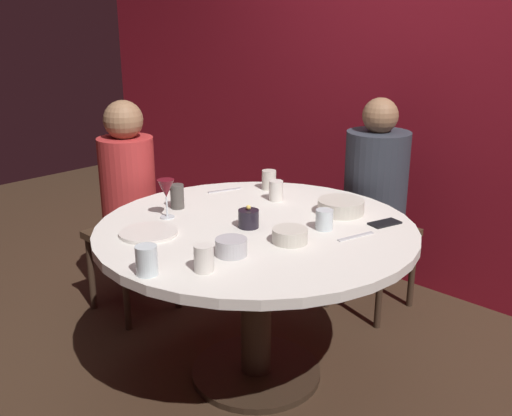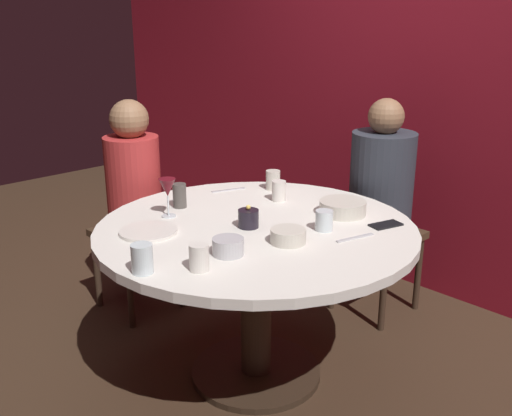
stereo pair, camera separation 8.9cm
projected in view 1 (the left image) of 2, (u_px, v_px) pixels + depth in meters
The scene contains 20 objects.
ground_plane at pixel (256, 374), 2.76m from camera, with size 8.00×8.00×0.00m, color #382619.
back_wall at pixel (431, 70), 3.33m from camera, with size 6.00×0.10×2.60m, color maroon.
dining_table at pixel (256, 257), 2.58m from camera, with size 1.38×1.38×0.74m.
seated_diner_left at pixel (128, 185), 3.15m from camera, with size 0.40×0.40×1.18m.
seated_diner_back at pixel (376, 184), 3.17m from camera, with size 0.40×0.40×1.19m.
candle_holder at pixel (249, 218), 2.50m from camera, with size 0.09×0.09×0.10m.
wine_glass at pixel (166, 190), 2.59m from camera, with size 0.08×0.08×0.18m.
dinner_plate at pixel (149, 233), 2.43m from camera, with size 0.24×0.24×0.01m, color silver.
cell_phone at pixel (385, 223), 2.55m from camera, with size 0.07×0.14×0.01m, color black.
bowl_serving_large at pixel (231, 247), 2.22m from camera, with size 0.12×0.12×0.06m, color #B7B7BC.
bowl_salad_center at pixel (290, 235), 2.34m from camera, with size 0.14×0.14×0.06m, color beige.
bowl_small_white at pixel (341, 206), 2.68m from camera, with size 0.21×0.21×0.06m, color beige.
cup_near_candle at pixel (204, 258), 2.07m from camera, with size 0.07×0.07×0.10m, color silver.
cup_by_left_diner at pixel (276, 191), 2.86m from camera, with size 0.07×0.07×0.10m, color silver.
cup_by_right_diner at pixel (324, 220), 2.47m from camera, with size 0.07×0.07×0.09m, color silver.
cup_center_front at pixel (177, 196), 2.74m from camera, with size 0.06×0.06×0.11m, color #4C4742.
cup_far_edge at pixel (147, 260), 2.05m from camera, with size 0.08×0.08×0.11m, color silver.
cup_beside_wine at pixel (269, 180), 3.04m from camera, with size 0.07×0.07×0.10m, color beige.
fork_near_plate at pixel (356, 236), 2.40m from camera, with size 0.02×0.18×0.01m, color #B7B7BC.
knife_near_plate at pixel (225, 190), 3.02m from camera, with size 0.02×0.18×0.01m, color #B7B7BC.
Camera 1 is at (1.64, -1.72, 1.61)m, focal length 41.42 mm.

